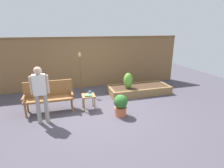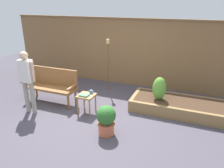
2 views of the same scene
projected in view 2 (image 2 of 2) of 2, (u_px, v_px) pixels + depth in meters
name	position (u px, v px, depth m)	size (l,w,h in m)	color
ground_plane	(93.00, 120.00, 5.13)	(14.00, 14.00, 0.00)	#47424C
fence_back	(128.00, 52.00, 6.99)	(8.40, 0.14, 2.16)	brown
garden_bench	(52.00, 83.00, 5.91)	(1.44, 0.48, 0.94)	brown
side_table	(86.00, 98.00, 5.34)	(0.40, 0.40, 0.48)	#9E7042
cup_on_table	(91.00, 92.00, 5.38)	(0.12, 0.09, 0.08)	teal
book_on_table	(84.00, 95.00, 5.25)	(0.22, 0.17, 0.04)	#4C7A56
potted_boxwood	(106.00, 119.00, 4.47)	(0.41, 0.41, 0.65)	#C66642
raised_planter_bed	(179.00, 106.00, 5.47)	(2.40, 1.00, 0.30)	olive
shrub_near_bench	(159.00, 88.00, 5.40)	(0.34, 0.34, 0.59)	brown
tiki_torch	(108.00, 56.00, 6.42)	(0.10, 0.10, 1.60)	brown
person_by_bench	(27.00, 77.00, 5.17)	(0.47, 0.20, 1.56)	gray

